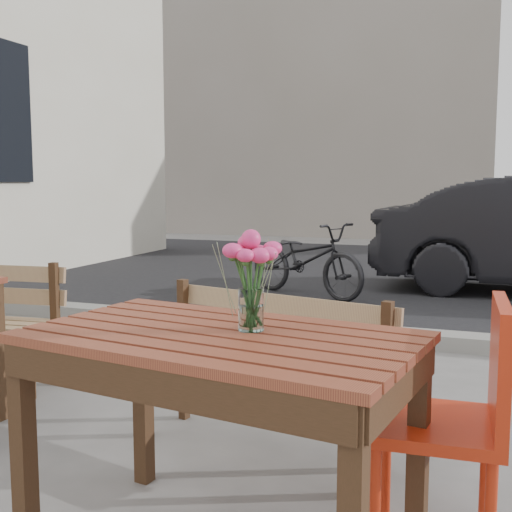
{
  "coord_description": "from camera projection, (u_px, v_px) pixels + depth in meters",
  "views": [
    {
      "loc": [
        0.87,
        -2.14,
        1.3
      ],
      "look_at": [
        0.13,
        -0.08,
        1.05
      ],
      "focal_mm": 45.0,
      "sensor_mm": 36.0,
      "label": 1
    }
  ],
  "objects": [
    {
      "name": "street",
      "position": [
        400.0,
        296.0,
        7.17
      ],
      "size": [
        30.0,
        8.12,
        0.12
      ],
      "color": "black",
      "rests_on": "ground"
    },
    {
      "name": "backdrop_buildings",
      "position": [
        461.0,
        86.0,
        15.43
      ],
      "size": [
        15.5,
        4.0,
        8.0
      ],
      "color": "gray",
      "rests_on": "ground"
    },
    {
      "name": "main_table",
      "position": [
        220.0,
        371.0,
        2.16
      ],
      "size": [
        1.4,
        0.95,
        0.8
      ],
      "rotation": [
        0.0,
        0.0,
        -0.15
      ],
      "color": "maroon",
      "rests_on": "ground"
    },
    {
      "name": "main_bench",
      "position": [
        267.0,
        351.0,
        3.12
      ],
      "size": [
        1.33,
        0.67,
        0.8
      ],
      "rotation": [
        0.0,
        0.0,
        -0.23
      ],
      "color": "#976F4E",
      "rests_on": "ground"
    },
    {
      "name": "red_chair",
      "position": [
        461.0,
        409.0,
        2.2
      ],
      "size": [
        0.47,
        0.47,
        0.91
      ],
      "rotation": [
        0.0,
        0.0,
        -1.53
      ],
      "color": "red",
      "rests_on": "ground"
    },
    {
      "name": "main_vase",
      "position": [
        251.0,
        268.0,
        2.16
      ],
      "size": [
        0.19,
        0.19,
        0.34
      ],
      "color": "white",
      "rests_on": "main_table"
    },
    {
      "name": "bicycle",
      "position": [
        306.0,
        259.0,
        7.32
      ],
      "size": [
        1.71,
        1.2,
        0.85
      ],
      "primitive_type": "imported",
      "rotation": [
        0.0,
        0.0,
        1.13
      ],
      "color": "black",
      "rests_on": "ground"
    }
  ]
}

